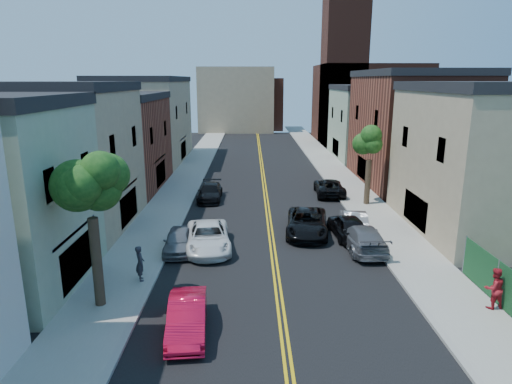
{
  "coord_description": "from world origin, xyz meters",
  "views": [
    {
      "loc": [
        -1.29,
        -3.64,
        9.7
      ],
      "look_at": [
        -0.92,
        26.58,
        2.0
      ],
      "focal_mm": 30.97,
      "sensor_mm": 36.0,
      "label": 1
    }
  ],
  "objects_px": {
    "grey_car_left": "(178,241)",
    "black_car_left": "(210,192)",
    "red_sedan": "(187,317)",
    "pedestrian_right": "(494,288)",
    "grey_car_right": "(362,238)",
    "silver_car_right": "(354,221)",
    "black_suv_lane": "(307,223)",
    "white_pickup": "(208,237)",
    "pedestrian_left": "(140,263)",
    "black_car_right": "(348,226)",
    "dark_car_right_far": "(329,187)"
  },
  "relations": [
    {
      "from": "red_sedan",
      "to": "silver_car_right",
      "type": "relative_size",
      "value": 0.99
    },
    {
      "from": "red_sedan",
      "to": "black_suv_lane",
      "type": "relative_size",
      "value": 0.75
    },
    {
      "from": "grey_car_left",
      "to": "pedestrian_right",
      "type": "height_order",
      "value": "pedestrian_right"
    },
    {
      "from": "grey_car_right",
      "to": "silver_car_right",
      "type": "distance_m",
      "value": 3.38
    },
    {
      "from": "white_pickup",
      "to": "black_suv_lane",
      "type": "xyz_separation_m",
      "value": [
        6.13,
        2.58,
        0.02
      ]
    },
    {
      "from": "white_pickup",
      "to": "grey_car_right",
      "type": "relative_size",
      "value": 1.05
    },
    {
      "from": "black_car_right",
      "to": "silver_car_right",
      "type": "relative_size",
      "value": 1.07
    },
    {
      "from": "white_pickup",
      "to": "grey_car_right",
      "type": "bearing_deg",
      "value": -7.95
    },
    {
      "from": "grey_car_right",
      "to": "silver_car_right",
      "type": "bearing_deg",
      "value": -95.59
    },
    {
      "from": "red_sedan",
      "to": "black_suv_lane",
      "type": "height_order",
      "value": "black_suv_lane"
    },
    {
      "from": "black_car_right",
      "to": "dark_car_right_far",
      "type": "height_order",
      "value": "black_car_right"
    },
    {
      "from": "black_car_left",
      "to": "silver_car_right",
      "type": "bearing_deg",
      "value": -37.44
    },
    {
      "from": "white_pickup",
      "to": "pedestrian_right",
      "type": "height_order",
      "value": "pedestrian_right"
    },
    {
      "from": "pedestrian_left",
      "to": "pedestrian_right",
      "type": "bearing_deg",
      "value": -121.74
    },
    {
      "from": "black_car_left",
      "to": "black_car_right",
      "type": "relative_size",
      "value": 1.02
    },
    {
      "from": "silver_car_right",
      "to": "pedestrian_right",
      "type": "height_order",
      "value": "pedestrian_right"
    },
    {
      "from": "white_pickup",
      "to": "dark_car_right_far",
      "type": "xyz_separation_m",
      "value": [
        9.3,
        12.51,
        -0.04
      ]
    },
    {
      "from": "silver_car_right",
      "to": "dark_car_right_far",
      "type": "bearing_deg",
      "value": -84.09
    },
    {
      "from": "grey_car_left",
      "to": "silver_car_right",
      "type": "xyz_separation_m",
      "value": [
        11.0,
        3.52,
        0.03
      ]
    },
    {
      "from": "grey_car_right",
      "to": "dark_car_right_far",
      "type": "xyz_separation_m",
      "value": [
        0.26,
        12.7,
        -0.04
      ]
    },
    {
      "from": "grey_car_right",
      "to": "black_car_right",
      "type": "relative_size",
      "value": 1.13
    },
    {
      "from": "red_sedan",
      "to": "pedestrian_right",
      "type": "distance_m",
      "value": 13.0
    },
    {
      "from": "black_car_right",
      "to": "silver_car_right",
      "type": "xyz_separation_m",
      "value": [
        0.67,
        1.31,
        -0.07
      ]
    },
    {
      "from": "grey_car_left",
      "to": "black_suv_lane",
      "type": "bearing_deg",
      "value": 17.62
    },
    {
      "from": "grey_car_left",
      "to": "black_car_left",
      "type": "xyz_separation_m",
      "value": [
        0.83,
        11.36,
        0.01
      ]
    },
    {
      "from": "grey_car_left",
      "to": "pedestrian_left",
      "type": "distance_m",
      "value": 4.27
    },
    {
      "from": "red_sedan",
      "to": "grey_car_right",
      "type": "height_order",
      "value": "grey_car_right"
    },
    {
      "from": "black_car_left",
      "to": "grey_car_right",
      "type": "bearing_deg",
      "value": -48.32
    },
    {
      "from": "grey_car_left",
      "to": "grey_car_right",
      "type": "relative_size",
      "value": 0.76
    },
    {
      "from": "black_car_left",
      "to": "grey_car_right",
      "type": "distance_m",
      "value": 14.96
    },
    {
      "from": "white_pickup",
      "to": "dark_car_right_far",
      "type": "height_order",
      "value": "white_pickup"
    },
    {
      "from": "white_pickup",
      "to": "black_car_right",
      "type": "bearing_deg",
      "value": 5.51
    },
    {
      "from": "grey_car_right",
      "to": "silver_car_right",
      "type": "height_order",
      "value": "grey_car_right"
    },
    {
      "from": "black_car_left",
      "to": "grey_car_right",
      "type": "relative_size",
      "value": 0.9
    },
    {
      "from": "grey_car_left",
      "to": "black_car_left",
      "type": "bearing_deg",
      "value": 83.01
    },
    {
      "from": "red_sedan",
      "to": "grey_car_right",
      "type": "distance_m",
      "value": 12.53
    },
    {
      "from": "black_car_left",
      "to": "black_suv_lane",
      "type": "height_order",
      "value": "black_suv_lane"
    },
    {
      "from": "black_car_left",
      "to": "black_car_right",
      "type": "xyz_separation_m",
      "value": [
        9.5,
        -9.14,
        0.1
      ]
    },
    {
      "from": "red_sedan",
      "to": "grey_car_right",
      "type": "xyz_separation_m",
      "value": [
        9.04,
        8.68,
        0.06
      ]
    },
    {
      "from": "red_sedan",
      "to": "pedestrian_right",
      "type": "bearing_deg",
      "value": 1.97
    },
    {
      "from": "black_car_left",
      "to": "pedestrian_right",
      "type": "xyz_separation_m",
      "value": [
        13.77,
        -18.36,
        0.4
      ]
    },
    {
      "from": "pedestrian_right",
      "to": "grey_car_left",
      "type": "bearing_deg",
      "value": -33.69
    },
    {
      "from": "red_sedan",
      "to": "grey_car_left",
      "type": "bearing_deg",
      "value": 96.5
    },
    {
      "from": "grey_car_right",
      "to": "pedestrian_left",
      "type": "xyz_separation_m",
      "value": [
        -11.94,
        -4.23,
        0.29
      ]
    },
    {
      "from": "grey_car_right",
      "to": "black_suv_lane",
      "type": "relative_size",
      "value": 0.92
    },
    {
      "from": "grey_car_left",
      "to": "grey_car_right",
      "type": "distance_m",
      "value": 10.75
    },
    {
      "from": "grey_car_right",
      "to": "pedestrian_left",
      "type": "relative_size",
      "value": 2.89
    },
    {
      "from": "black_car_left",
      "to": "silver_car_right",
      "type": "xyz_separation_m",
      "value": [
        10.17,
        -7.84,
        0.02
      ]
    },
    {
      "from": "red_sedan",
      "to": "pedestrian_left",
      "type": "height_order",
      "value": "pedestrian_left"
    },
    {
      "from": "grey_car_left",
      "to": "black_car_left",
      "type": "relative_size",
      "value": 0.84
    }
  ]
}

